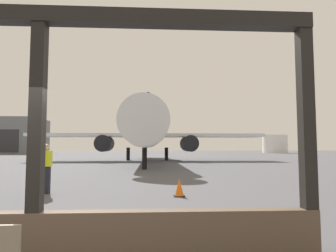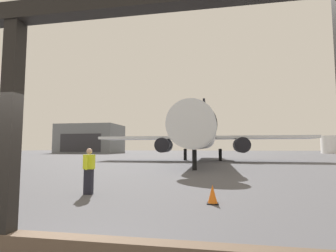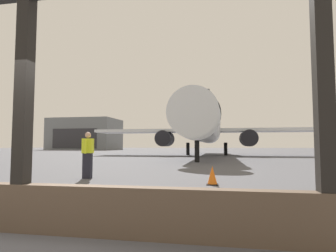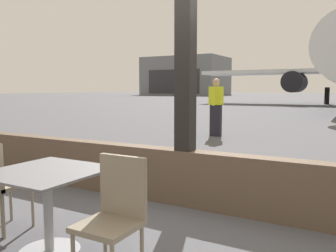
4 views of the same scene
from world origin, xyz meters
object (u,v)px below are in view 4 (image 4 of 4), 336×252
object	(u,v)px
dining_table	(48,202)
distant_hangar	(186,76)
cafe_chair_aisle_right	(115,210)
ground_crew_worker	(216,106)

from	to	relation	value
dining_table	distant_hangar	size ratio (longest dim) A/B	0.05
cafe_chair_aisle_right	ground_crew_worker	size ratio (longest dim) A/B	0.54
cafe_chair_aisle_right	ground_crew_worker	xyz separation A→B (m)	(-2.38, 8.01, 0.35)
dining_table	ground_crew_worker	world-z (taller)	ground_crew_worker
dining_table	cafe_chair_aisle_right	bearing A→B (deg)	-6.58
dining_table	ground_crew_worker	size ratio (longest dim) A/B	0.51
cafe_chair_aisle_right	distant_hangar	world-z (taller)	distant_hangar
dining_table	distant_hangar	world-z (taller)	distant_hangar
cafe_chair_aisle_right	distant_hangar	bearing A→B (deg)	115.92
dining_table	ground_crew_worker	distance (m)	8.09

